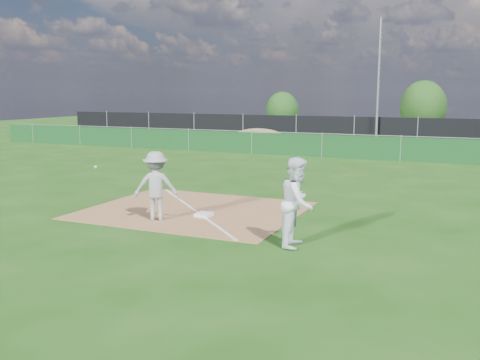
{
  "coord_description": "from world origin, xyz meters",
  "views": [
    {
      "loc": [
        7.34,
        -12.35,
        3.41
      ],
      "look_at": [
        1.46,
        1.0,
        1.0
      ],
      "focal_mm": 40.0,
      "sensor_mm": 36.0,
      "label": 1
    }
  ],
  "objects_px": {
    "light_pole": "(378,82)",
    "play_at_first": "(156,186)",
    "runner": "(297,202)",
    "tree_mid": "(423,107)",
    "car_right": "(446,132)",
    "first_base": "(204,215)",
    "car_left": "(296,126)",
    "tree_left": "(282,111)",
    "car_mid": "(339,127)"
  },
  "relations": [
    {
      "from": "first_base",
      "to": "play_at_first",
      "type": "distance_m",
      "value": 1.57
    },
    {
      "from": "tree_left",
      "to": "first_base",
      "type": "bearing_deg",
      "value": -74.31
    },
    {
      "from": "runner",
      "to": "car_left",
      "type": "distance_m",
      "value": 30.81
    },
    {
      "from": "light_pole",
      "to": "car_right",
      "type": "distance_m",
      "value": 6.52
    },
    {
      "from": "tree_left",
      "to": "car_mid",
      "type": "bearing_deg",
      "value": -36.8
    },
    {
      "from": "tree_left",
      "to": "runner",
      "type": "bearing_deg",
      "value": -70.13
    },
    {
      "from": "play_at_first",
      "to": "car_mid",
      "type": "relative_size",
      "value": 0.6
    },
    {
      "from": "first_base",
      "to": "car_left",
      "type": "distance_m",
      "value": 28.37
    },
    {
      "from": "light_pole",
      "to": "tree_left",
      "type": "relative_size",
      "value": 2.33
    },
    {
      "from": "car_left",
      "to": "tree_mid",
      "type": "xyz_separation_m",
      "value": [
        8.96,
        5.35,
        1.47
      ]
    },
    {
      "from": "tree_mid",
      "to": "car_right",
      "type": "bearing_deg",
      "value": -72.07
    },
    {
      "from": "car_left",
      "to": "car_mid",
      "type": "distance_m",
      "value": 3.44
    },
    {
      "from": "runner",
      "to": "tree_left",
      "type": "relative_size",
      "value": 0.59
    },
    {
      "from": "light_pole",
      "to": "tree_left",
      "type": "height_order",
      "value": "light_pole"
    },
    {
      "from": "car_right",
      "to": "tree_left",
      "type": "bearing_deg",
      "value": 45.18
    },
    {
      "from": "tree_left",
      "to": "light_pole",
      "type": "bearing_deg",
      "value": -45.4
    },
    {
      "from": "car_left",
      "to": "tree_mid",
      "type": "distance_m",
      "value": 10.54
    },
    {
      "from": "light_pole",
      "to": "tree_mid",
      "type": "relative_size",
      "value": 1.85
    },
    {
      "from": "play_at_first",
      "to": "car_mid",
      "type": "xyz_separation_m",
      "value": [
        -1.84,
        28.56,
        -0.19
      ]
    },
    {
      "from": "play_at_first",
      "to": "car_right",
      "type": "distance_m",
      "value": 27.74
    },
    {
      "from": "first_base",
      "to": "runner",
      "type": "relative_size",
      "value": 0.21
    },
    {
      "from": "play_at_first",
      "to": "tree_mid",
      "type": "height_order",
      "value": "tree_mid"
    },
    {
      "from": "light_pole",
      "to": "tree_left",
      "type": "distance_m",
      "value": 14.37
    },
    {
      "from": "play_at_first",
      "to": "car_right",
      "type": "height_order",
      "value": "play_at_first"
    },
    {
      "from": "light_pole",
      "to": "play_at_first",
      "type": "relative_size",
      "value": 2.95
    },
    {
      "from": "first_base",
      "to": "car_right",
      "type": "distance_m",
      "value": 26.7
    },
    {
      "from": "car_mid",
      "to": "tree_left",
      "type": "distance_m",
      "value": 7.92
    },
    {
      "from": "light_pole",
      "to": "car_left",
      "type": "relative_size",
      "value": 1.82
    },
    {
      "from": "runner",
      "to": "tree_mid",
      "type": "height_order",
      "value": "tree_mid"
    },
    {
      "from": "play_at_first",
      "to": "runner",
      "type": "distance_m",
      "value": 4.25
    },
    {
      "from": "runner",
      "to": "car_right",
      "type": "relative_size",
      "value": 0.4
    },
    {
      "from": "tree_left",
      "to": "tree_mid",
      "type": "xyz_separation_m",
      "value": [
        11.81,
        0.62,
        0.46
      ]
    },
    {
      "from": "first_base",
      "to": "runner",
      "type": "bearing_deg",
      "value": -27.23
    },
    {
      "from": "runner",
      "to": "tree_mid",
      "type": "relative_size",
      "value": 0.46
    },
    {
      "from": "car_left",
      "to": "car_right",
      "type": "relative_size",
      "value": 0.88
    },
    {
      "from": "first_base",
      "to": "car_mid",
      "type": "distance_m",
      "value": 27.85
    },
    {
      "from": "light_pole",
      "to": "car_mid",
      "type": "bearing_deg",
      "value": 124.25
    },
    {
      "from": "light_pole",
      "to": "car_mid",
      "type": "xyz_separation_m",
      "value": [
        -3.68,
        5.4,
        -3.25
      ]
    },
    {
      "from": "first_base",
      "to": "tree_left",
      "type": "xyz_separation_m",
      "value": [
        -9.1,
        32.4,
        1.7
      ]
    },
    {
      "from": "light_pole",
      "to": "car_left",
      "type": "height_order",
      "value": "light_pole"
    },
    {
      "from": "first_base",
      "to": "car_mid",
      "type": "relative_size",
      "value": 0.09
    },
    {
      "from": "first_base",
      "to": "car_left",
      "type": "xyz_separation_m",
      "value": [
        -6.25,
        27.67,
        0.7
      ]
    },
    {
      "from": "runner",
      "to": "car_mid",
      "type": "distance_m",
      "value": 29.96
    },
    {
      "from": "light_pole",
      "to": "car_right",
      "type": "xyz_separation_m",
      "value": [
        4.04,
        3.95,
        -3.26
      ]
    },
    {
      "from": "tree_left",
      "to": "tree_mid",
      "type": "bearing_deg",
      "value": 3.0
    },
    {
      "from": "car_mid",
      "to": "light_pole",
      "type": "bearing_deg",
      "value": -122.32
    },
    {
      "from": "light_pole",
      "to": "car_right",
      "type": "relative_size",
      "value": 1.6
    },
    {
      "from": "light_pole",
      "to": "runner",
      "type": "height_order",
      "value": "light_pole"
    },
    {
      "from": "car_left",
      "to": "tree_left",
      "type": "height_order",
      "value": "tree_left"
    },
    {
      "from": "runner",
      "to": "car_right",
      "type": "xyz_separation_m",
      "value": [
        1.7,
        27.89,
        -0.27
      ]
    }
  ]
}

